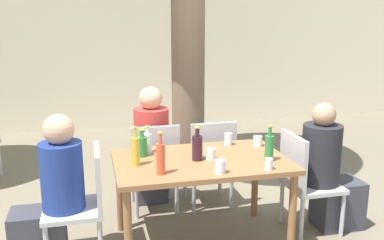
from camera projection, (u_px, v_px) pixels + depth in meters
name	position (u px, v px, depth m)	size (l,w,h in m)	color
cafe_building_wall	(138.00, 44.00, 7.12)	(10.00, 0.08, 2.80)	beige
dining_table_front	(201.00, 169.00, 3.42)	(1.37, 0.88, 0.74)	brown
patio_chair_0	(84.00, 199.00, 3.25)	(0.44, 0.44, 0.88)	#B2B2B7
patio_chair_1	(304.00, 178.00, 3.67)	(0.44, 0.44, 0.88)	#B2B2B7
patio_chair_2	(154.00, 163.00, 4.03)	(0.44, 0.44, 0.88)	#B2B2B7
patio_chair_3	(210.00, 159.00, 4.16)	(0.44, 0.44, 0.88)	#B2B2B7
person_seated_0	(51.00, 199.00, 3.19)	(0.56, 0.32, 1.16)	#383842
person_seated_1	(329.00, 174.00, 3.73)	(0.57, 0.33, 1.14)	#383842
person_seated_2	(151.00, 152.00, 4.24)	(0.34, 0.57, 1.20)	#383842
soda_bottle_0	(161.00, 158.00, 3.05)	(0.06, 0.06, 0.32)	#DB4C2D
oil_cruet_1	(135.00, 150.00, 3.23)	(0.06, 0.06, 0.31)	gold
water_bottle_2	(148.00, 142.00, 3.55)	(0.07, 0.07, 0.23)	silver
green_bottle_3	(142.00, 146.00, 3.45)	(0.08, 0.08, 0.23)	#287A38
wine_bottle_4	(197.00, 147.00, 3.36)	(0.08, 0.08, 0.27)	#331923
green_bottle_5	(269.00, 147.00, 3.34)	(0.07, 0.07, 0.29)	#287A38
drinking_glass_0	(228.00, 139.00, 3.77)	(0.07, 0.07, 0.11)	silver
drinking_glass_1	(211.00, 154.00, 3.38)	(0.08, 0.08, 0.09)	silver
drinking_glass_2	(258.00, 141.00, 3.74)	(0.08, 0.08, 0.09)	white
drinking_glass_3	(269.00, 164.00, 3.16)	(0.06, 0.06, 0.09)	white
drinking_glass_4	(220.00, 166.00, 3.09)	(0.08, 0.08, 0.10)	silver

